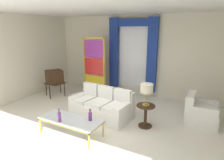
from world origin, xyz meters
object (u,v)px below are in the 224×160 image
at_px(stained_glass_divider, 94,68).
at_px(peacock_figurine, 100,94).
at_px(bottle_crystal_tall, 90,116).
at_px(round_side_table, 145,114).
at_px(armchair_white, 199,113).
at_px(couch_white_long, 103,106).
at_px(coffee_table, 71,120).
at_px(bottle_blue_decanter, 59,116).
at_px(table_lamp_brass, 147,89).
at_px(vintage_tv, 54,77).

height_order(stained_glass_divider, peacock_figurine, stained_glass_divider).
height_order(bottle_crystal_tall, round_side_table, bottle_crystal_tall).
bearing_deg(peacock_figurine, armchair_white, -3.37).
relative_size(couch_white_long, coffee_table, 1.20).
relative_size(bottle_crystal_tall, peacock_figurine, 0.49).
distance_m(coffee_table, bottle_blue_decanter, 0.31).
bearing_deg(table_lamp_brass, armchair_white, 36.40).
bearing_deg(bottle_blue_decanter, table_lamp_brass, 42.99).
bearing_deg(couch_white_long, coffee_table, -94.85).
height_order(coffee_table, armchair_white, armchair_white).
height_order(armchair_white, stained_glass_divider, stained_glass_divider).
relative_size(round_side_table, table_lamp_brass, 1.04).
bearing_deg(table_lamp_brass, bottle_blue_decanter, -137.01).
distance_m(bottle_crystal_tall, table_lamp_brass, 1.54).
relative_size(stained_glass_divider, round_side_table, 3.70).
relative_size(vintage_tv, peacock_figurine, 2.24).
xyz_separation_m(bottle_blue_decanter, bottle_crystal_tall, (0.59, 0.39, -0.01)).
bearing_deg(coffee_table, table_lamp_brass, 40.87).
bearing_deg(bottle_blue_decanter, bottle_crystal_tall, 33.56).
relative_size(bottle_crystal_tall, round_side_table, 0.50).
distance_m(coffee_table, vintage_tv, 3.10).
relative_size(bottle_blue_decanter, vintage_tv, 0.24).
height_order(vintage_tv, table_lamp_brass, vintage_tv).
xyz_separation_m(armchair_white, table_lamp_brass, (-1.22, -0.90, 0.74)).
bearing_deg(vintage_tv, armchair_white, 2.23).
bearing_deg(couch_white_long, bottle_crystal_tall, -73.20).
relative_size(coffee_table, bottle_blue_decanter, 4.71).
xyz_separation_m(bottle_blue_decanter, vintage_tv, (-2.25, 2.17, 0.19)).
relative_size(couch_white_long, stained_glass_divider, 0.83).
distance_m(stained_glass_divider, peacock_figurine, 1.11).
relative_size(coffee_table, armchair_white, 1.84).
bearing_deg(stained_glass_divider, armchair_white, -10.09).
height_order(bottle_blue_decanter, bottle_crystal_tall, bottle_blue_decanter).
bearing_deg(armchair_white, table_lamp_brass, -143.60).
distance_m(couch_white_long, bottle_blue_decanter, 1.56).
bearing_deg(coffee_table, bottle_blue_decanter, -121.33).
bearing_deg(peacock_figurine, couch_white_long, -54.43).
xyz_separation_m(bottle_blue_decanter, round_side_table, (1.57, 1.47, -0.19)).
height_order(bottle_blue_decanter, vintage_tv, vintage_tv).
distance_m(bottle_blue_decanter, round_side_table, 2.16).
height_order(peacock_figurine, table_lamp_brass, table_lamp_brass).
bearing_deg(bottle_crystal_tall, vintage_tv, 147.93).
bearing_deg(couch_white_long, stained_glass_divider, 130.19).
bearing_deg(couch_white_long, armchair_white, 18.36).
relative_size(couch_white_long, armchair_white, 2.21).
xyz_separation_m(coffee_table, armchair_white, (2.66, 2.15, -0.09)).
bearing_deg(bottle_crystal_tall, stained_glass_divider, 121.55).
height_order(couch_white_long, coffee_table, couch_white_long).
bearing_deg(bottle_crystal_tall, bottle_blue_decanter, -146.44).
height_order(coffee_table, bottle_blue_decanter, bottle_blue_decanter).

